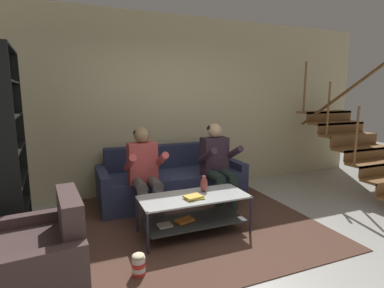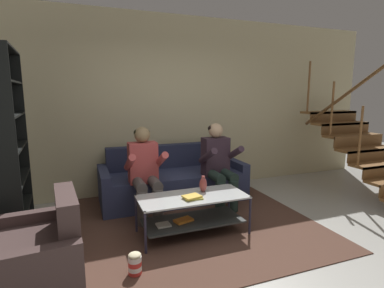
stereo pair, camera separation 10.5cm
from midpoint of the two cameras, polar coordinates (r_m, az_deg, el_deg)
ground at (r=3.18m, az=6.94°, el=-21.55°), size 16.80×16.80×0.00m
back_partition at (r=5.03m, az=-5.92°, el=7.37°), size 8.40×0.12×2.90m
staircase_run at (r=5.73m, az=30.71°, el=-0.54°), size 1.10×2.01×2.23m
couch at (r=4.72m, az=-3.07°, el=-7.15°), size 2.20×0.88×0.82m
person_seated_left at (r=4.00m, az=-8.25°, el=-4.70°), size 0.50×0.58×1.21m
person_seated_right at (r=4.36m, az=5.77°, el=-3.42°), size 0.50×0.58×1.22m
coffee_table at (r=3.59m, az=0.84°, el=-12.22°), size 1.26×0.55×0.46m
area_rug at (r=4.15m, az=-0.74°, el=-13.66°), size 3.06×3.17×0.01m
vase at (r=3.65m, az=2.97°, el=-7.70°), size 0.09×0.09×0.20m
book_stack at (r=3.45m, az=0.97°, el=-10.09°), size 0.23×0.19×0.04m
bookshelf at (r=3.82m, az=-31.86°, el=-3.59°), size 0.41×1.04×2.12m
armchair at (r=2.95m, az=-27.58°, el=-19.05°), size 0.92×0.97×0.82m
popcorn_tub at (r=2.98m, az=-9.76°, el=-21.57°), size 0.12×0.12×0.22m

